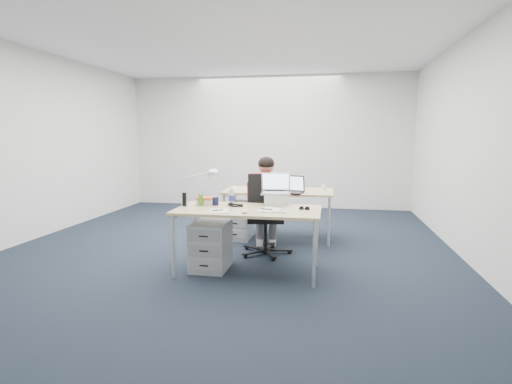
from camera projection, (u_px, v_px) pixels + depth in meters
floor at (227, 251)px, 5.35m from camera, size 7.00×7.00×0.00m
room at (226, 122)px, 5.11m from camera, size 6.02×7.02×2.80m
desk_near at (248, 213)px, 4.43m from camera, size 1.60×0.80×0.73m
desk_far at (279, 193)px, 5.94m from camera, size 1.60×0.80×0.73m
office_chair at (266, 232)px, 5.16m from camera, size 0.78×0.78×1.07m
seated_person at (266, 204)px, 5.29m from camera, size 0.43×0.71×1.26m
drawer_pedestal_near at (211, 246)px, 4.61m from camera, size 0.40×0.50×0.55m
drawer_pedestal_far at (238, 220)px, 6.00m from camera, size 0.40×0.50×0.55m
silver_laptop at (276, 189)px, 4.69m from camera, size 0.37×0.31×0.36m
wireless_keyboard at (274, 211)px, 4.23m from camera, size 0.28×0.12×0.01m
computer_mouse at (245, 211)px, 4.18m from camera, size 0.07×0.10×0.04m
headphones at (235, 205)px, 4.59m from camera, size 0.23×0.20×0.03m
can_koozie at (216, 201)px, 4.64m from camera, size 0.07×0.07×0.11m
water_bottle at (231, 196)px, 4.67m from camera, size 0.08×0.08×0.21m
bear_figurine at (201, 199)px, 4.61m from camera, size 0.09×0.07×0.14m
book_stack at (205, 201)px, 4.69m from camera, size 0.23×0.20×0.09m
cordless_phone at (184, 199)px, 4.57m from camera, size 0.05×0.04×0.16m
papers_left at (219, 211)px, 4.27m from camera, size 0.24×0.30×0.01m
papers_right at (268, 210)px, 4.33m from camera, size 0.29×0.33×0.01m
sunglasses at (304, 209)px, 4.36m from camera, size 0.12×0.05×0.03m
desk_lamp at (195, 186)px, 4.60m from camera, size 0.42×0.22×0.45m
dark_laptop at (290, 184)px, 5.62m from camera, size 0.42×0.41×0.26m
far_cup at (324, 187)px, 5.93m from camera, size 0.08×0.08×0.09m
far_papers at (253, 189)px, 6.02m from camera, size 0.21×0.28×0.01m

